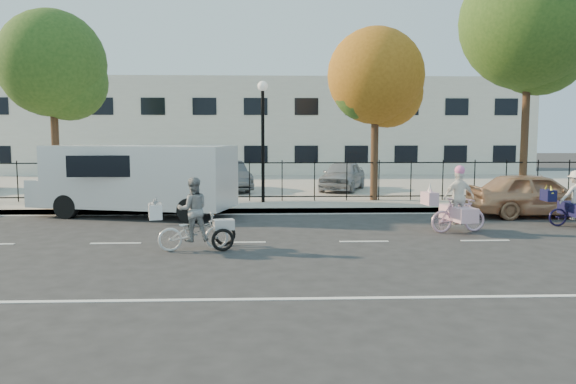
{
  "coord_description": "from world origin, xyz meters",
  "views": [
    {
      "loc": [
        0.63,
        -13.4,
        2.64
      ],
      "look_at": [
        1.19,
        1.2,
        1.1
      ],
      "focal_mm": 35.0,
      "sensor_mm": 36.0,
      "label": 1
    }
  ],
  "objects_px": {
    "bull_bike": "(575,204)",
    "white_van": "(137,177)",
    "unicorn_bike": "(457,208)",
    "gold_sedan": "(534,194)",
    "pedestrian": "(78,181)",
    "lot_car_c": "(228,176)",
    "lamppost": "(263,120)",
    "lot_car_b": "(183,177)",
    "lot_car_d": "(343,175)",
    "zebra_trike": "(194,222)"
  },
  "relations": [
    {
      "from": "lamppost",
      "to": "lot_car_c",
      "type": "height_order",
      "value": "lamppost"
    },
    {
      "from": "lamppost",
      "to": "bull_bike",
      "type": "xyz_separation_m",
      "value": [
        8.87,
        -4.76,
        -2.48
      ]
    },
    {
      "from": "unicorn_bike",
      "to": "pedestrian",
      "type": "height_order",
      "value": "pedestrian"
    },
    {
      "from": "lot_car_d",
      "to": "bull_bike",
      "type": "bearing_deg",
      "value": -38.77
    },
    {
      "from": "lot_car_d",
      "to": "zebra_trike",
      "type": "bearing_deg",
      "value": -92.81
    },
    {
      "from": "pedestrian",
      "to": "lot_car_d",
      "type": "height_order",
      "value": "pedestrian"
    },
    {
      "from": "lot_car_d",
      "to": "lot_car_b",
      "type": "bearing_deg",
      "value": -157.77
    },
    {
      "from": "white_van",
      "to": "lot_car_d",
      "type": "relative_size",
      "value": 1.79
    },
    {
      "from": "unicorn_bike",
      "to": "lot_car_b",
      "type": "height_order",
      "value": "unicorn_bike"
    },
    {
      "from": "pedestrian",
      "to": "gold_sedan",
      "type": "bearing_deg",
      "value": 131.04
    },
    {
      "from": "white_van",
      "to": "gold_sedan",
      "type": "height_order",
      "value": "white_van"
    },
    {
      "from": "lamppost",
      "to": "lot_car_d",
      "type": "distance_m",
      "value": 5.9
    },
    {
      "from": "lamppost",
      "to": "bull_bike",
      "type": "distance_m",
      "value": 10.36
    },
    {
      "from": "unicorn_bike",
      "to": "pedestrian",
      "type": "distance_m",
      "value": 12.72
    },
    {
      "from": "lot_car_b",
      "to": "lot_car_c",
      "type": "height_order",
      "value": "lot_car_c"
    },
    {
      "from": "gold_sedan",
      "to": "white_van",
      "type": "bearing_deg",
      "value": 86.57
    },
    {
      "from": "zebra_trike",
      "to": "lot_car_b",
      "type": "relative_size",
      "value": 0.45
    },
    {
      "from": "bull_bike",
      "to": "white_van",
      "type": "height_order",
      "value": "white_van"
    },
    {
      "from": "pedestrian",
      "to": "lot_car_b",
      "type": "distance_m",
      "value": 5.3
    },
    {
      "from": "unicorn_bike",
      "to": "gold_sedan",
      "type": "relative_size",
      "value": 0.44
    },
    {
      "from": "gold_sedan",
      "to": "lot_car_b",
      "type": "bearing_deg",
      "value": 59.54
    },
    {
      "from": "bull_bike",
      "to": "pedestrian",
      "type": "distance_m",
      "value": 15.9
    },
    {
      "from": "lot_car_b",
      "to": "lot_car_d",
      "type": "relative_size",
      "value": 1.15
    },
    {
      "from": "bull_bike",
      "to": "white_van",
      "type": "distance_m",
      "value": 13.08
    },
    {
      "from": "unicorn_bike",
      "to": "bull_bike",
      "type": "distance_m",
      "value": 3.77
    },
    {
      "from": "lot_car_b",
      "to": "lot_car_d",
      "type": "xyz_separation_m",
      "value": [
        6.93,
        0.26,
        0.04
      ]
    },
    {
      "from": "bull_bike",
      "to": "pedestrian",
      "type": "xyz_separation_m",
      "value": [
        -15.3,
        4.28,
        0.35
      ]
    },
    {
      "from": "gold_sedan",
      "to": "pedestrian",
      "type": "relative_size",
      "value": 2.47
    },
    {
      "from": "zebra_trike",
      "to": "gold_sedan",
      "type": "bearing_deg",
      "value": -78.69
    },
    {
      "from": "lot_car_c",
      "to": "bull_bike",
      "type": "bearing_deg",
      "value": -57.17
    },
    {
      "from": "bull_bike",
      "to": "gold_sedan",
      "type": "height_order",
      "value": "bull_bike"
    },
    {
      "from": "unicorn_bike",
      "to": "lamppost",
      "type": "bearing_deg",
      "value": 32.89
    },
    {
      "from": "unicorn_bike",
      "to": "bull_bike",
      "type": "xyz_separation_m",
      "value": [
        3.67,
        0.86,
        -0.03
      ]
    },
    {
      "from": "lamppost",
      "to": "unicorn_bike",
      "type": "height_order",
      "value": "lamppost"
    },
    {
      "from": "pedestrian",
      "to": "lot_car_c",
      "type": "height_order",
      "value": "pedestrian"
    },
    {
      "from": "white_van",
      "to": "zebra_trike",
      "type": "bearing_deg",
      "value": -50.57
    },
    {
      "from": "lamppost",
      "to": "zebra_trike",
      "type": "distance_m",
      "value": 8.17
    },
    {
      "from": "zebra_trike",
      "to": "lot_car_d",
      "type": "height_order",
      "value": "zebra_trike"
    },
    {
      "from": "lamppost",
      "to": "pedestrian",
      "type": "distance_m",
      "value": 6.79
    },
    {
      "from": "unicorn_bike",
      "to": "lot_car_d",
      "type": "bearing_deg",
      "value": 0.17
    },
    {
      "from": "unicorn_bike",
      "to": "gold_sedan",
      "type": "bearing_deg",
      "value": -61.18
    },
    {
      "from": "lamppost",
      "to": "lot_car_c",
      "type": "xyz_separation_m",
      "value": [
        -1.55,
        4.18,
        -2.33
      ]
    },
    {
      "from": "gold_sedan",
      "to": "pedestrian",
      "type": "height_order",
      "value": "pedestrian"
    },
    {
      "from": "lot_car_c",
      "to": "lot_car_b",
      "type": "bearing_deg",
      "value": 171.29
    },
    {
      "from": "gold_sedan",
      "to": "pedestrian",
      "type": "distance_m",
      "value": 15.23
    },
    {
      "from": "white_van",
      "to": "bull_bike",
      "type": "bearing_deg",
      "value": 3.91
    },
    {
      "from": "lamppost",
      "to": "lot_car_c",
      "type": "bearing_deg",
      "value": 110.3
    },
    {
      "from": "unicorn_bike",
      "to": "white_van",
      "type": "relative_size",
      "value": 0.27
    },
    {
      "from": "unicorn_bike",
      "to": "lot_car_d",
      "type": "xyz_separation_m",
      "value": [
        -1.74,
        9.79,
        0.13
      ]
    },
    {
      "from": "lot_car_b",
      "to": "lot_car_c",
      "type": "xyz_separation_m",
      "value": [
        1.92,
        0.26,
        0.03
      ]
    }
  ]
}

